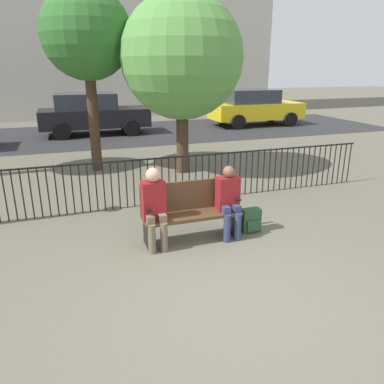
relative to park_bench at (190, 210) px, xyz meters
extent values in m
plane|color=#605B4C|center=(0.00, -1.75, -0.49)|extent=(80.00, 80.00, 0.00)
cube|color=#4C331E|center=(0.00, -0.08, -0.06)|extent=(1.52, 0.45, 0.05)
cube|color=#4C331E|center=(0.00, 0.12, 0.20)|extent=(1.52, 0.05, 0.47)
cube|color=black|center=(-0.70, -0.08, -0.29)|extent=(0.06, 0.38, 0.40)
cube|color=black|center=(0.70, -0.08, -0.29)|extent=(0.06, 0.38, 0.40)
cube|color=black|center=(-0.70, -0.08, 0.16)|extent=(0.06, 0.38, 0.04)
cube|color=black|center=(0.70, -0.08, 0.16)|extent=(0.06, 0.38, 0.04)
cylinder|color=brown|center=(-0.69, -0.30, -0.26)|extent=(0.11, 0.11, 0.45)
cylinder|color=brown|center=(-0.51, -0.30, -0.26)|extent=(0.11, 0.11, 0.45)
cube|color=brown|center=(-0.69, -0.20, 0.01)|extent=(0.11, 0.20, 0.12)
cube|color=brown|center=(-0.51, -0.20, 0.01)|extent=(0.11, 0.20, 0.12)
cube|color=maroon|center=(-0.60, -0.08, 0.25)|extent=(0.34, 0.22, 0.57)
sphere|color=tan|center=(-0.60, -0.10, 0.64)|extent=(0.21, 0.21, 0.21)
cylinder|color=navy|center=(0.50, -0.30, -0.26)|extent=(0.11, 0.11, 0.45)
cylinder|color=navy|center=(0.68, -0.30, -0.26)|extent=(0.11, 0.11, 0.45)
cube|color=navy|center=(0.50, -0.20, 0.01)|extent=(0.11, 0.20, 0.12)
cube|color=navy|center=(0.68, -0.20, 0.01)|extent=(0.11, 0.20, 0.12)
cube|color=maroon|center=(0.59, -0.08, 0.23)|extent=(0.34, 0.22, 0.53)
sphere|color=brown|center=(0.59, -0.10, 0.59)|extent=(0.18, 0.18, 0.18)
cube|color=#284C2D|center=(1.02, -0.07, -0.29)|extent=(0.32, 0.17, 0.39)
cube|color=#284C2D|center=(1.02, -0.18, -0.35)|extent=(0.22, 0.04, 0.18)
cylinder|color=black|center=(-2.82, 1.68, -0.01)|extent=(0.02, 0.02, 0.95)
cylinder|color=black|center=(-2.68, 1.68, -0.01)|extent=(0.02, 0.02, 0.95)
cylinder|color=black|center=(-2.54, 1.68, -0.01)|extent=(0.02, 0.02, 0.95)
cylinder|color=black|center=(-2.40, 1.68, -0.01)|extent=(0.02, 0.02, 0.95)
cylinder|color=black|center=(-2.26, 1.68, -0.01)|extent=(0.02, 0.02, 0.95)
cylinder|color=black|center=(-2.12, 1.68, -0.01)|extent=(0.02, 0.02, 0.95)
cylinder|color=black|center=(-1.98, 1.68, -0.01)|extent=(0.02, 0.02, 0.95)
cylinder|color=black|center=(-1.84, 1.68, -0.01)|extent=(0.02, 0.02, 0.95)
cylinder|color=black|center=(-1.70, 1.68, -0.01)|extent=(0.02, 0.02, 0.95)
cylinder|color=black|center=(-1.56, 1.68, -0.01)|extent=(0.02, 0.02, 0.95)
cylinder|color=black|center=(-1.42, 1.68, -0.01)|extent=(0.02, 0.02, 0.95)
cylinder|color=black|center=(-1.28, 1.68, -0.01)|extent=(0.02, 0.02, 0.95)
cylinder|color=black|center=(-1.14, 1.68, -0.01)|extent=(0.02, 0.02, 0.95)
cylinder|color=black|center=(-1.00, 1.68, -0.01)|extent=(0.02, 0.02, 0.95)
cylinder|color=black|center=(-0.86, 1.68, -0.01)|extent=(0.02, 0.02, 0.95)
cylinder|color=black|center=(-0.72, 1.68, -0.01)|extent=(0.02, 0.02, 0.95)
cylinder|color=black|center=(-0.58, 1.68, -0.01)|extent=(0.02, 0.02, 0.95)
cylinder|color=black|center=(-0.44, 1.68, -0.01)|extent=(0.02, 0.02, 0.95)
cylinder|color=black|center=(-0.30, 1.68, -0.01)|extent=(0.02, 0.02, 0.95)
cylinder|color=black|center=(-0.16, 1.68, -0.01)|extent=(0.02, 0.02, 0.95)
cylinder|color=black|center=(-0.02, 1.68, -0.01)|extent=(0.02, 0.02, 0.95)
cylinder|color=black|center=(0.12, 1.68, -0.01)|extent=(0.02, 0.02, 0.95)
cylinder|color=black|center=(0.26, 1.68, -0.01)|extent=(0.02, 0.02, 0.95)
cylinder|color=black|center=(0.40, 1.68, -0.01)|extent=(0.02, 0.02, 0.95)
cylinder|color=black|center=(0.54, 1.68, -0.01)|extent=(0.02, 0.02, 0.95)
cylinder|color=black|center=(0.68, 1.68, -0.01)|extent=(0.02, 0.02, 0.95)
cylinder|color=black|center=(0.82, 1.68, -0.01)|extent=(0.02, 0.02, 0.95)
cylinder|color=black|center=(0.96, 1.68, -0.01)|extent=(0.02, 0.02, 0.95)
cylinder|color=black|center=(1.10, 1.68, -0.01)|extent=(0.02, 0.02, 0.95)
cylinder|color=black|center=(1.24, 1.68, -0.01)|extent=(0.02, 0.02, 0.95)
cylinder|color=black|center=(1.38, 1.68, -0.01)|extent=(0.02, 0.02, 0.95)
cylinder|color=black|center=(1.52, 1.68, -0.01)|extent=(0.02, 0.02, 0.95)
cylinder|color=black|center=(1.66, 1.68, -0.01)|extent=(0.02, 0.02, 0.95)
cylinder|color=black|center=(1.80, 1.68, -0.01)|extent=(0.02, 0.02, 0.95)
cylinder|color=black|center=(1.94, 1.68, -0.01)|extent=(0.02, 0.02, 0.95)
cylinder|color=black|center=(2.08, 1.68, -0.01)|extent=(0.02, 0.02, 0.95)
cylinder|color=black|center=(2.22, 1.68, -0.01)|extent=(0.02, 0.02, 0.95)
cylinder|color=black|center=(2.36, 1.68, -0.01)|extent=(0.02, 0.02, 0.95)
cylinder|color=black|center=(2.50, 1.68, -0.01)|extent=(0.02, 0.02, 0.95)
cylinder|color=black|center=(2.64, 1.68, -0.01)|extent=(0.02, 0.02, 0.95)
cylinder|color=black|center=(2.78, 1.68, -0.01)|extent=(0.02, 0.02, 0.95)
cylinder|color=black|center=(2.92, 1.68, -0.01)|extent=(0.02, 0.02, 0.95)
cylinder|color=black|center=(3.06, 1.68, -0.01)|extent=(0.02, 0.02, 0.95)
cylinder|color=black|center=(3.20, 1.68, -0.01)|extent=(0.02, 0.02, 0.95)
cylinder|color=black|center=(3.34, 1.68, -0.01)|extent=(0.02, 0.02, 0.95)
cylinder|color=black|center=(3.48, 1.68, -0.01)|extent=(0.02, 0.02, 0.95)
cylinder|color=black|center=(3.62, 1.68, -0.01)|extent=(0.02, 0.02, 0.95)
cylinder|color=black|center=(3.76, 1.68, -0.01)|extent=(0.02, 0.02, 0.95)
cylinder|color=black|center=(3.90, 1.68, -0.01)|extent=(0.02, 0.02, 0.95)
cylinder|color=black|center=(4.04, 1.68, -0.01)|extent=(0.02, 0.02, 0.95)
cylinder|color=black|center=(4.18, 1.68, -0.01)|extent=(0.02, 0.02, 0.95)
cylinder|color=black|center=(4.32, 1.68, -0.01)|extent=(0.02, 0.02, 0.95)
cylinder|color=black|center=(4.46, 1.68, -0.01)|extent=(0.02, 0.02, 0.95)
cube|color=black|center=(0.00, 1.68, 0.44)|extent=(9.00, 0.03, 0.03)
cylinder|color=#422D1E|center=(-1.00, 4.78, 0.88)|extent=(0.26, 0.26, 2.74)
sphere|color=#2D6628|center=(-1.00, 4.78, 2.85)|extent=(2.17, 2.17, 2.17)
cylinder|color=#422D1E|center=(1.08, 3.83, 0.52)|extent=(0.31, 0.31, 2.00)
sphere|color=#569342|center=(1.08, 3.83, 2.32)|extent=(2.92, 2.92, 2.92)
cube|color=#2B2B2D|center=(0.00, 10.25, -0.48)|extent=(24.00, 6.00, 0.01)
cube|color=black|center=(-0.53, 10.35, 0.18)|extent=(4.20, 1.70, 0.70)
cube|color=#2D333D|center=(-0.85, 10.35, 0.83)|extent=(2.31, 1.56, 0.60)
cylinder|color=black|center=(0.77, 9.48, -0.17)|extent=(0.64, 0.20, 0.64)
cylinder|color=black|center=(0.77, 11.22, -0.17)|extent=(0.64, 0.20, 0.64)
cylinder|color=black|center=(-1.83, 9.48, -0.17)|extent=(0.64, 0.20, 0.64)
cylinder|color=black|center=(-1.83, 11.22, -0.17)|extent=(0.64, 0.20, 0.64)
cube|color=yellow|center=(6.72, 10.48, 0.18)|extent=(4.20, 1.70, 0.70)
cube|color=#2D333D|center=(6.40, 10.48, 0.83)|extent=(2.31, 1.56, 0.60)
cylinder|color=black|center=(8.02, 9.61, -0.17)|extent=(0.64, 0.20, 0.64)
cylinder|color=black|center=(8.02, 11.35, -0.17)|extent=(0.64, 0.20, 0.64)
cylinder|color=black|center=(5.41, 9.61, -0.17)|extent=(0.64, 0.20, 0.64)
cylinder|color=black|center=(5.41, 11.35, -0.17)|extent=(0.64, 0.20, 0.64)
camera|label=1|loc=(-1.73, -5.14, 2.11)|focal=35.00mm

